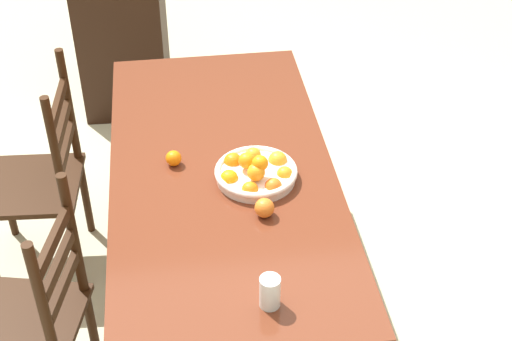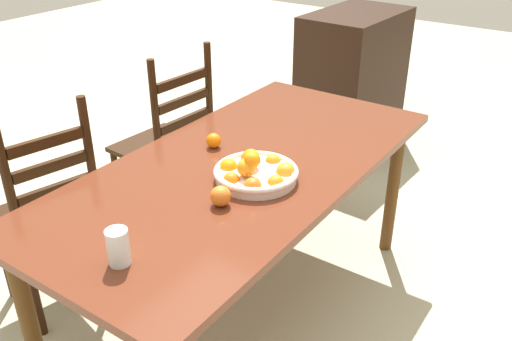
{
  "view_description": "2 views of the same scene",
  "coord_description": "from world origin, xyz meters",
  "px_view_note": "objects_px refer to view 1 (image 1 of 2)",
  "views": [
    {
      "loc": [
        -2.23,
        0.17,
        2.45
      ],
      "look_at": [
        -0.08,
        -0.12,
        0.78
      ],
      "focal_mm": 51.57,
      "sensor_mm": 36.0,
      "label": 1
    },
    {
      "loc": [
        -1.53,
        -1.12,
        1.72
      ],
      "look_at": [
        -0.08,
        -0.12,
        0.78
      ],
      "focal_mm": 38.68,
      "sensor_mm": 36.0,
      "label": 2
    }
  ],
  "objects_px": {
    "fruit_bowl": "(256,172)",
    "drinking_glass": "(270,292)",
    "orange_loose_1": "(174,158)",
    "chair_near_window": "(41,180)",
    "chair_by_cabinet": "(38,319)",
    "orange_loose_0": "(264,208)",
    "dining_table": "(223,184)",
    "cabinet": "(124,21)"
  },
  "relations": [
    {
      "from": "dining_table",
      "to": "orange_loose_0",
      "type": "xyz_separation_m",
      "value": [
        -0.29,
        -0.12,
        0.11
      ]
    },
    {
      "from": "cabinet",
      "to": "dining_table",
      "type": "bearing_deg",
      "value": -164.71
    },
    {
      "from": "chair_by_cabinet",
      "to": "chair_near_window",
      "type": "bearing_deg",
      "value": -162.38
    },
    {
      "from": "dining_table",
      "to": "orange_loose_0",
      "type": "relative_size",
      "value": 25.3
    },
    {
      "from": "fruit_bowl",
      "to": "orange_loose_1",
      "type": "bearing_deg",
      "value": 66.22
    },
    {
      "from": "orange_loose_0",
      "to": "orange_loose_1",
      "type": "relative_size",
      "value": 1.16
    },
    {
      "from": "fruit_bowl",
      "to": "orange_loose_0",
      "type": "height_order",
      "value": "fruit_bowl"
    },
    {
      "from": "orange_loose_0",
      "to": "chair_by_cabinet",
      "type": "bearing_deg",
      "value": 98.89
    },
    {
      "from": "chair_by_cabinet",
      "to": "orange_loose_0",
      "type": "distance_m",
      "value": 0.89
    },
    {
      "from": "fruit_bowl",
      "to": "dining_table",
      "type": "bearing_deg",
      "value": 55.22
    },
    {
      "from": "dining_table",
      "to": "orange_loose_0",
      "type": "distance_m",
      "value": 0.34
    },
    {
      "from": "dining_table",
      "to": "orange_loose_0",
      "type": "bearing_deg",
      "value": -157.51
    },
    {
      "from": "dining_table",
      "to": "chair_by_cabinet",
      "type": "xyz_separation_m",
      "value": [
        -0.42,
        0.7,
        -0.2
      ]
    },
    {
      "from": "chair_by_cabinet",
      "to": "fruit_bowl",
      "type": "height_order",
      "value": "chair_by_cabinet"
    },
    {
      "from": "chair_near_window",
      "to": "drinking_glass",
      "type": "height_order",
      "value": "chair_near_window"
    },
    {
      "from": "chair_by_cabinet",
      "to": "drinking_glass",
      "type": "height_order",
      "value": "chair_by_cabinet"
    },
    {
      "from": "chair_near_window",
      "to": "orange_loose_0",
      "type": "distance_m",
      "value": 1.15
    },
    {
      "from": "orange_loose_1",
      "to": "drinking_glass",
      "type": "relative_size",
      "value": 0.55
    },
    {
      "from": "dining_table",
      "to": "orange_loose_1",
      "type": "relative_size",
      "value": 29.45
    },
    {
      "from": "chair_near_window",
      "to": "chair_by_cabinet",
      "type": "distance_m",
      "value": 0.8
    },
    {
      "from": "orange_loose_1",
      "to": "chair_near_window",
      "type": "bearing_deg",
      "value": 60.56
    },
    {
      "from": "fruit_bowl",
      "to": "drinking_glass",
      "type": "height_order",
      "value": "fruit_bowl"
    },
    {
      "from": "chair_by_cabinet",
      "to": "cabinet",
      "type": "relative_size",
      "value": 1.05
    },
    {
      "from": "orange_loose_0",
      "to": "orange_loose_1",
      "type": "bearing_deg",
      "value": 41.49
    },
    {
      "from": "drinking_glass",
      "to": "chair_near_window",
      "type": "bearing_deg",
      "value": 37.78
    },
    {
      "from": "cabinet",
      "to": "orange_loose_0",
      "type": "height_order",
      "value": "cabinet"
    },
    {
      "from": "orange_loose_1",
      "to": "drinking_glass",
      "type": "distance_m",
      "value": 0.8
    },
    {
      "from": "orange_loose_1",
      "to": "drinking_glass",
      "type": "xyz_separation_m",
      "value": [
        -0.76,
        -0.26,
        0.03
      ]
    },
    {
      "from": "chair_near_window",
      "to": "cabinet",
      "type": "distance_m",
      "value": 1.54
    },
    {
      "from": "chair_by_cabinet",
      "to": "drinking_glass",
      "type": "xyz_separation_m",
      "value": [
        -0.29,
        -0.78,
        0.33
      ]
    },
    {
      "from": "cabinet",
      "to": "fruit_bowl",
      "type": "bearing_deg",
      "value": -161.93
    },
    {
      "from": "fruit_bowl",
      "to": "orange_loose_1",
      "type": "relative_size",
      "value": 5.13
    },
    {
      "from": "chair_near_window",
      "to": "dining_table",
      "type": "bearing_deg",
      "value": 67.56
    },
    {
      "from": "cabinet",
      "to": "drinking_glass",
      "type": "distance_m",
      "value": 2.65
    },
    {
      "from": "cabinet",
      "to": "orange_loose_1",
      "type": "height_order",
      "value": "cabinet"
    },
    {
      "from": "fruit_bowl",
      "to": "cabinet",
      "type": "bearing_deg",
      "value": 15.34
    },
    {
      "from": "chair_near_window",
      "to": "drinking_glass",
      "type": "bearing_deg",
      "value": 41.69
    },
    {
      "from": "dining_table",
      "to": "cabinet",
      "type": "distance_m",
      "value": 1.93
    },
    {
      "from": "fruit_bowl",
      "to": "orange_loose_0",
      "type": "bearing_deg",
      "value": -179.57
    },
    {
      "from": "dining_table",
      "to": "drinking_glass",
      "type": "bearing_deg",
      "value": -173.75
    },
    {
      "from": "fruit_bowl",
      "to": "orange_loose_0",
      "type": "xyz_separation_m",
      "value": [
        -0.21,
        -0.0,
        0.0
      ]
    },
    {
      "from": "chair_by_cabinet",
      "to": "cabinet",
      "type": "distance_m",
      "value": 2.31
    }
  ]
}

